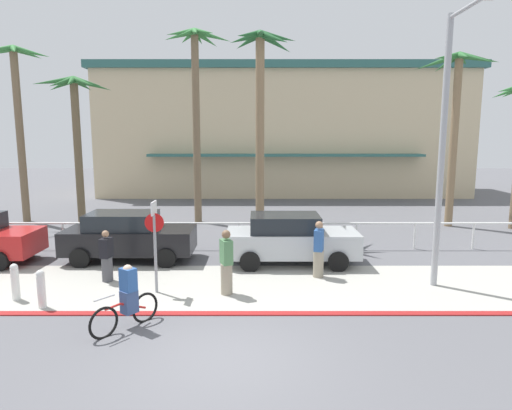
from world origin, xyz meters
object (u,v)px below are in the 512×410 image
at_px(palm_tree_4, 456,98).
at_px(pedestrian_1, 107,258).
at_px(stop_sign_bike_lane, 155,234).
at_px(car_silver_2, 290,239).
at_px(pedestrian_2, 318,251).
at_px(bollard_1, 15,282).
at_px(palm_tree_0, 17,98).
at_px(palm_tree_1, 75,112).
at_px(palm_tree_2, 195,80).
at_px(bollard_0, 41,289).
at_px(pedestrian_0, 226,265).
at_px(cyclist_red_0, 127,299).
at_px(palm_tree_3, 261,86).
at_px(streetlight_curb, 446,137).
at_px(car_black_1, 128,236).

distance_m(palm_tree_4, pedestrian_1, 16.78).
relative_size(stop_sign_bike_lane, pedestrian_1, 1.65).
bearing_deg(car_silver_2, pedestrian_2, -63.01).
bearing_deg(bollard_1, stop_sign_bike_lane, 8.95).
distance_m(palm_tree_0, palm_tree_1, 3.45).
bearing_deg(pedestrian_2, palm_tree_4, 46.99).
xyz_separation_m(palm_tree_1, palm_tree_2, (5.46, 0.94, 1.53)).
distance_m(stop_sign_bike_lane, bollard_0, 3.09).
height_order(stop_sign_bike_lane, palm_tree_4, palm_tree_4).
distance_m(palm_tree_0, car_silver_2, 15.66).
xyz_separation_m(car_silver_2, pedestrian_0, (-1.96, -2.97, -0.03)).
bearing_deg(cyclist_red_0, palm_tree_3, 71.18).
bearing_deg(cyclist_red_0, palm_tree_2, 90.06).
height_order(bollard_1, pedestrian_2, pedestrian_2).
bearing_deg(palm_tree_2, palm_tree_0, 179.14).
xyz_separation_m(pedestrian_0, pedestrian_2, (2.71, 1.50, -0.03)).
distance_m(streetlight_curb, pedestrian_0, 6.89).
height_order(bollard_1, palm_tree_0, palm_tree_0).
relative_size(bollard_1, pedestrian_1, 0.64).
distance_m(streetlight_curb, palm_tree_3, 8.38).
xyz_separation_m(streetlight_curb, palm_tree_1, (-13.52, 8.88, 1.12)).
height_order(palm_tree_2, car_silver_2, palm_tree_2).
xyz_separation_m(palm_tree_2, pedestrian_2, (4.81, -8.83, -6.11)).
relative_size(palm_tree_1, pedestrian_0, 3.88).
height_order(palm_tree_1, pedestrian_1, palm_tree_1).
height_order(stop_sign_bike_lane, pedestrian_2, stop_sign_bike_lane).
bearing_deg(palm_tree_4, bollard_1, -147.89).
relative_size(palm_tree_2, pedestrian_1, 5.98).
height_order(palm_tree_2, palm_tree_4, palm_tree_2).
relative_size(palm_tree_4, pedestrian_2, 4.59).
xyz_separation_m(stop_sign_bike_lane, pedestrian_2, (4.66, 1.36, -0.86)).
xyz_separation_m(pedestrian_0, pedestrian_1, (-3.62, 1.10, -0.13)).
bearing_deg(palm_tree_0, pedestrian_2, -33.62).
relative_size(bollard_1, palm_tree_0, 0.12).
height_order(bollard_1, streetlight_curb, streetlight_curb).
height_order(palm_tree_2, pedestrian_0, palm_tree_2).
xyz_separation_m(bollard_0, car_silver_2, (6.54, 3.95, 0.35)).
bearing_deg(bollard_1, palm_tree_3, 48.45).
bearing_deg(palm_tree_4, palm_tree_2, 175.27).
relative_size(car_silver_2, pedestrian_0, 2.44).
height_order(bollard_0, pedestrian_0, pedestrian_0).
bearing_deg(streetlight_curb, palm_tree_3, 127.46).
bearing_deg(pedestrian_1, car_silver_2, 18.57).
relative_size(cyclist_red_0, pedestrian_2, 0.85).
height_order(bollard_1, palm_tree_4, palm_tree_4).
distance_m(palm_tree_4, cyclist_red_0, 17.49).
distance_m(stop_sign_bike_lane, palm_tree_2, 11.46).
bearing_deg(palm_tree_3, pedestrian_1, -128.33).
height_order(palm_tree_1, pedestrian_2, palm_tree_1).
relative_size(palm_tree_4, car_black_1, 1.83).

